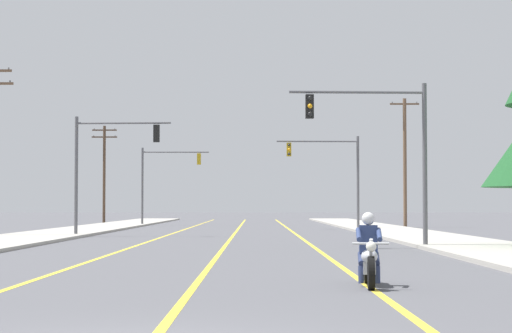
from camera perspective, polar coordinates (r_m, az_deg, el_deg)
lane_stripe_center at (r=55.26m, az=-1.46°, el=-4.04°), size 0.16×100.00×0.01m
lane_stripe_left at (r=55.45m, az=-5.11°, el=-4.02°), size 0.16×100.00×0.01m
lane_stripe_right at (r=55.29m, az=2.10°, el=-4.04°), size 0.16×100.00×0.01m
sidewalk_kerb_right at (r=50.90m, az=9.06°, el=-4.08°), size 4.40×110.00×0.14m
sidewalk_kerb_left at (r=51.39m, az=-12.34°, el=-4.03°), size 4.40×110.00×0.14m
motorcycle_with_rider at (r=18.60m, az=6.69°, el=-5.47°), size 0.70×2.19×1.46m
traffic_signal_near_right at (r=35.43m, az=7.68°, el=1.72°), size 5.20×0.55×6.20m
traffic_signal_near_left at (r=48.87m, az=-9.47°, el=0.59°), size 5.00×0.49×6.20m
traffic_signal_mid_right at (r=62.18m, az=4.58°, el=-0.04°), size 5.49×0.54×6.20m
traffic_signal_mid_left at (r=74.79m, az=-5.95°, el=-0.44°), size 5.40×0.37×6.20m
utility_pole_right_far at (r=68.74m, az=8.86°, el=0.39°), size 2.12×0.26×9.39m
utility_pole_left_far at (r=88.46m, az=-9.44°, el=-0.21°), size 2.38×0.26×9.05m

